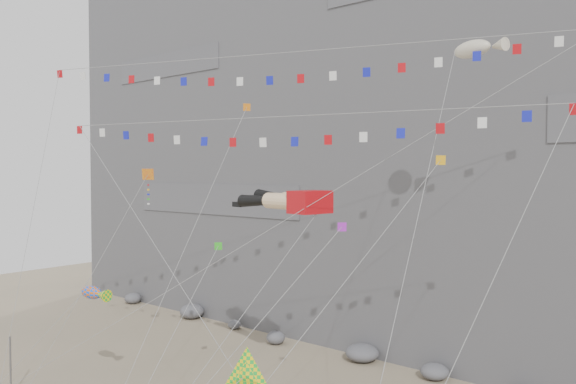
% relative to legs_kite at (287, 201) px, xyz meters
% --- Properties ---
extents(cliff, '(80.00, 28.00, 50.00)m').
position_rel_legs_kite_xyz_m(cliff, '(-0.41, 24.65, 12.15)').
color(cliff, slate).
rests_on(cliff, ground).
extents(talus_boulders, '(60.00, 3.00, 1.20)m').
position_rel_legs_kite_xyz_m(talus_boulders, '(-0.41, 9.65, -12.25)').
color(talus_boulders, slate).
rests_on(talus_boulders, ground).
extents(anchor_pole_left, '(0.12, 0.12, 3.97)m').
position_rel_legs_kite_xyz_m(anchor_pole_left, '(-14.40, -10.87, -10.87)').
color(anchor_pole_left, slate).
rests_on(anchor_pole_left, ground).
extents(legs_kite, '(7.89, 16.40, 19.19)m').
position_rel_legs_kite_xyz_m(legs_kite, '(0.00, 0.00, 0.00)').
color(legs_kite, '#BB0B11').
rests_on(legs_kite, ground).
extents(flag_banner_upper, '(33.16, 17.21, 29.11)m').
position_rel_legs_kite_xyz_m(flag_banner_upper, '(-0.09, -0.09, 9.25)').
color(flag_banner_upper, '#BB0B11').
rests_on(flag_banner_upper, ground).
extents(flag_banner_lower, '(29.76, 11.89, 22.15)m').
position_rel_legs_kite_xyz_m(flag_banner_lower, '(1.25, -2.23, 5.01)').
color(flag_banner_lower, '#BB0B11').
rests_on(flag_banner_lower, ground).
extents(harlequin_kite, '(5.36, 7.59, 16.53)m').
position_rel_legs_kite_xyz_m(harlequin_kite, '(-9.51, -3.60, 1.58)').
color(harlequin_kite, red).
rests_on(harlequin_kite, ground).
extents(fish_windsock, '(7.01, 5.00, 9.63)m').
position_rel_legs_kite_xyz_m(fish_windsock, '(-10.36, -7.42, -6.03)').
color(fish_windsock, '#E35A0B').
rests_on(fish_windsock, ground).
extents(delta_kite, '(5.62, 6.01, 8.86)m').
position_rel_legs_kite_xyz_m(delta_kite, '(5.63, -9.58, -7.13)').
color(delta_kite, yellow).
rests_on(delta_kite, ground).
extents(blimp_windsock, '(3.81, 16.06, 26.27)m').
position_rel_legs_kite_xyz_m(blimp_windsock, '(10.06, 4.46, 8.77)').
color(blimp_windsock, beige).
rests_on(blimp_windsock, ground).
extents(small_kite_a, '(2.17, 13.56, 23.03)m').
position_rel_legs_kite_xyz_m(small_kite_a, '(-3.79, 0.06, 5.72)').
color(small_kite_a, orange).
rests_on(small_kite_a, ground).
extents(small_kite_b, '(6.35, 10.56, 16.46)m').
position_rel_legs_kite_xyz_m(small_kite_b, '(6.23, -3.43, -1.30)').
color(small_kite_b, purple).
rests_on(small_kite_b, ground).
extents(small_kite_c, '(3.02, 10.82, 14.63)m').
position_rel_legs_kite_xyz_m(small_kite_c, '(-2.00, -4.21, -2.88)').
color(small_kite_c, green).
rests_on(small_kite_c, ground).
extents(small_kite_d, '(6.42, 15.37, 21.96)m').
position_rel_legs_kite_xyz_m(small_kite_d, '(9.37, 1.41, 2.14)').
color(small_kite_d, yellow).
rests_on(small_kite_d, ground).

